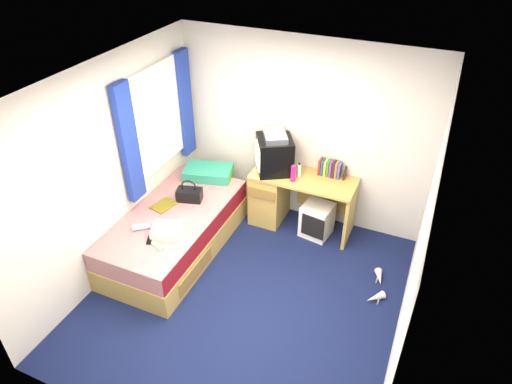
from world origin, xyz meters
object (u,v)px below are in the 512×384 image
at_px(pink_water_bottle, 293,174).
at_px(colour_swatch_fan, 156,245).
at_px(vcr, 275,136).
at_px(white_heels, 377,287).
at_px(pillow, 208,172).
at_px(picture_frame, 345,173).
at_px(handbag, 189,194).
at_px(storage_cube, 317,220).
at_px(magazine, 164,205).
at_px(desk, 282,195).
at_px(bed, 176,232).
at_px(remote_control, 150,239).
at_px(aerosol_can, 299,170).
at_px(crt_tv, 274,155).
at_px(water_bottle, 141,227).
at_px(towel, 167,231).

height_order(pink_water_bottle, colour_swatch_fan, pink_water_bottle).
relative_size(vcr, white_heels, 0.67).
height_order(pillow, picture_frame, picture_frame).
bearing_deg(picture_frame, handbag, -154.29).
bearing_deg(storage_cube, magazine, -143.33).
distance_m(desk, white_heels, 1.67).
bearing_deg(magazine, bed, -24.58).
bearing_deg(colour_swatch_fan, storage_cube, 48.77).
distance_m(vcr, remote_control, 1.91).
xyz_separation_m(desk, magazine, (-1.16, -0.98, 0.14)).
relative_size(desk, handbag, 3.86).
xyz_separation_m(aerosol_can, white_heels, (1.23, -0.76, -0.79)).
xyz_separation_m(vcr, white_heels, (1.56, -0.78, -1.19)).
height_order(crt_tv, water_bottle, crt_tv).
bearing_deg(water_bottle, magazine, 92.56).
bearing_deg(towel, bed, 112.62).
xyz_separation_m(remote_control, white_heels, (2.38, 0.81, -0.51)).
height_order(picture_frame, water_bottle, picture_frame).
xyz_separation_m(desk, picture_frame, (0.74, 0.17, 0.41)).
bearing_deg(vcr, pink_water_bottle, 34.81).
distance_m(towel, magazine, 0.56).
xyz_separation_m(aerosol_can, water_bottle, (-1.35, -1.45, -0.26)).
distance_m(bed, crt_tv, 1.53).
xyz_separation_m(picture_frame, remote_control, (-1.68, -1.75, -0.27)).
bearing_deg(white_heels, water_bottle, -165.06).
height_order(water_bottle, white_heels, water_bottle).
relative_size(crt_tv, picture_frame, 4.27).
bearing_deg(water_bottle, handbag, 74.12).
xyz_separation_m(bed, remote_control, (0.03, -0.51, 0.28)).
xyz_separation_m(pink_water_bottle, colour_swatch_fan, (-1.01, -1.49, -0.30)).
bearing_deg(towel, water_bottle, -173.21).
bearing_deg(towel, white_heels, 16.03).
bearing_deg(aerosol_can, magazine, -144.70).
bearing_deg(remote_control, picture_frame, 24.31).
xyz_separation_m(colour_swatch_fan, white_heels, (2.27, 0.86, -0.51)).
distance_m(handbag, towel, 0.69).
distance_m(pink_water_bottle, aerosol_can, 0.13).
distance_m(towel, water_bottle, 0.32).
height_order(picture_frame, white_heels, picture_frame).
relative_size(towel, colour_swatch_fan, 1.44).
distance_m(storage_cube, picture_frame, 0.69).
height_order(desk, pink_water_bottle, pink_water_bottle).
distance_m(crt_tv, magazine, 1.49).
bearing_deg(picture_frame, colour_swatch_fan, -134.07).
xyz_separation_m(bed, storage_cube, (1.48, 0.97, -0.05)).
xyz_separation_m(storage_cube, crt_tv, (-0.64, 0.10, 0.75)).
relative_size(bed, white_heels, 3.57).
height_order(desk, magazine, desk).
bearing_deg(desk, handbag, -141.54).
distance_m(storage_cube, colour_swatch_fan, 2.07).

